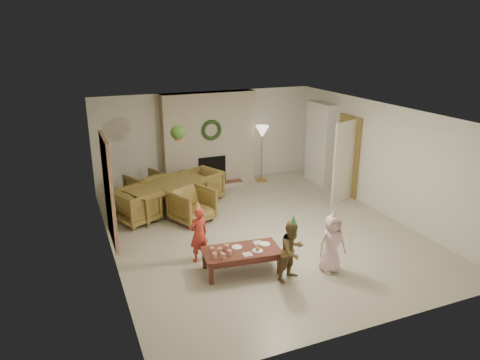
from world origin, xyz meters
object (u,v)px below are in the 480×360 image
dining_table (168,197)px  dining_chair_near (192,205)px  dining_chair_far (146,188)px  child_plaid (292,251)px  child_pink (332,244)px  dining_chair_right (202,185)px  coffee_table_top (242,252)px  child_red (199,235)px  dining_chair_left (137,206)px

dining_table → dining_chair_near: 0.85m
dining_chair_far → child_plaid: child_plaid is taller
dining_chair_near → child_pink: size_ratio=0.79×
dining_chair_near → child_pink: child_pink is taller
dining_chair_right → coffee_table_top: size_ratio=0.62×
coffee_table_top → child_red: child_red is taller
dining_chair_right → child_red: (-1.01, -2.97, 0.14)m
coffee_table_top → child_red: size_ratio=1.28×
child_red → dining_chair_far: bearing=-99.5°
dining_chair_far → coffee_table_top: dining_chair_far is taller
dining_chair_near → dining_chair_far: bearing=90.0°
coffee_table_top → child_plaid: (0.68, -0.55, 0.15)m
dining_table → child_pink: 4.24m
dining_table → dining_chair_near: dining_chair_near is taller
dining_chair_near → dining_chair_right: size_ratio=1.00×
child_red → child_pink: 2.36m
child_red → child_plaid: (1.25, -1.20, 0.00)m
child_red → child_pink: (2.02, -1.22, 0.00)m
dining_chair_left → child_red: size_ratio=0.79×
child_red → child_pink: size_ratio=0.99×
child_red → dining_chair_left: bearing=-86.3°
dining_chair_left → coffee_table_top: bearing=-179.7°
child_plaid → dining_chair_far: bearing=88.4°
coffee_table_top → child_pink: 1.56m
coffee_table_top → child_red: 0.87m
dining_chair_far → dining_chair_right: same height
dining_chair_near → coffee_table_top: size_ratio=0.62×
dining_chair_left → child_red: bearing=174.0°
dining_table → dining_chair_left: (-0.77, -0.35, 0.04)m
coffee_table_top → child_plaid: size_ratio=1.27×
child_red → dining_chair_right: bearing=-123.6°
coffee_table_top → child_pink: child_pink is taller
dining_chair_near → dining_chair_right: bearing=38.7°
dining_table → coffee_table_top: dining_table is taller
dining_chair_left → dining_chair_right: 1.91m
dining_chair_near → child_plaid: bearing=-98.3°
dining_chair_far → dining_chair_right: size_ratio=1.00×
coffee_table_top → child_plaid: child_plaid is taller
dining_table → child_plaid: child_plaid is taller
dining_table → dining_chair_near: bearing=-90.0°
child_plaid → dining_table: bearing=87.3°
dining_chair_right → child_red: child_red is taller
dining_table → dining_chair_right: 1.06m
dining_chair_right → coffee_table_top: bearing=-31.4°
child_plaid → child_pink: (0.76, -0.03, -0.00)m
dining_chair_far → child_plaid: size_ratio=0.79×
dining_table → child_red: (-0.04, -2.53, 0.18)m
dining_chair_near → dining_chair_right: 1.36m
coffee_table_top → child_plaid: bearing=-32.5°
dining_chair_left → child_red: 2.30m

